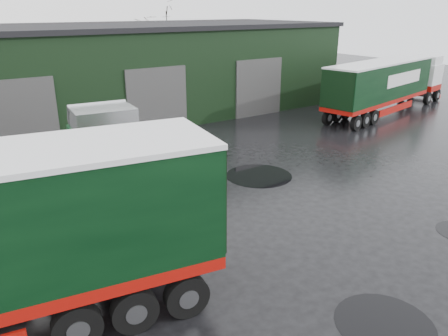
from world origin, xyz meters
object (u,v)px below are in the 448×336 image
Objects in this scene: hero_tractor at (118,167)px; tree_back_b at (157,47)px; wash_bucket at (174,183)px; warehouse at (119,70)px; lorry_right at (379,89)px.

tree_back_b is at bearing 66.98° from hero_tractor.
wash_bucket is at bearing -115.18° from tree_back_b.
hero_tractor is at bearing -154.45° from wash_bucket.
warehouse is 17.23m from hero_tractor.
hero_tractor reaches higher than lorry_right.
warehouse reaches higher than wash_bucket.
lorry_right is (21.50, 4.91, -0.00)m from hero_tractor.
hero_tractor is at bearing -87.45° from lorry_right.
warehouse is 15.20m from wash_bucket.
warehouse is 2.19× the size of lorry_right.
warehouse is at bearing 74.00° from hero_tractor.
lorry_right is 22.21m from tree_back_b.
warehouse is at bearing -128.66° from tree_back_b.
tree_back_b is (11.51, 24.49, 3.59)m from wash_bucket.
warehouse is 96.99× the size of wash_bucket.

